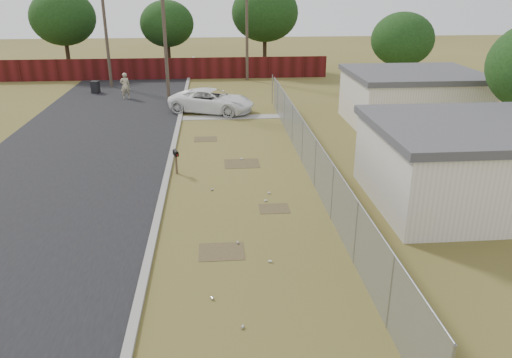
{
  "coord_description": "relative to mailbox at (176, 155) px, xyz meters",
  "views": [
    {
      "loc": [
        -0.89,
        -18.58,
        7.77
      ],
      "look_at": [
        0.55,
        -1.74,
        1.1
      ],
      "focal_mm": 35.0,
      "sensor_mm": 36.0,
      "label": 1
    }
  ],
  "objects": [
    {
      "name": "mailbox",
      "position": [
        0.0,
        0.0,
        0.0
      ],
      "size": [
        0.29,
        0.47,
        1.08
      ],
      "color": "brown",
      "rests_on": "ground"
    },
    {
      "name": "scattered_litter",
      "position": [
        2.63,
        -5.08,
        -0.81
      ],
      "size": [
        2.37,
        12.4,
        0.07
      ],
      "color": "silver",
      "rests_on": "ground"
    },
    {
      "name": "chainlink_fence",
      "position": [
        5.72,
        -0.94,
        -0.06
      ],
      "size": [
        0.1,
        27.06,
        2.02
      ],
      "color": "gray",
      "rests_on": "ground"
    },
    {
      "name": "utility_poles",
      "position": [
        -1.07,
        18.7,
        3.84
      ],
      "size": [
        12.6,
        8.24,
        9.0
      ],
      "color": "brown",
      "rests_on": "ground"
    },
    {
      "name": "pedestrian",
      "position": [
        -4.56,
        15.56,
        0.07
      ],
      "size": [
        0.78,
        0.63,
        1.84
      ],
      "primitive_type": "imported",
      "rotation": [
        0.0,
        0.0,
        3.46
      ],
      "color": "tan",
      "rests_on": "ground"
    },
    {
      "name": "pickup_truck",
      "position": [
        1.58,
        10.97,
        -0.11
      ],
      "size": [
        5.9,
        4.31,
        1.49
      ],
      "primitive_type": "imported",
      "rotation": [
        0.0,
        0.0,
        1.19
      ],
      "color": "white",
      "rests_on": "ground"
    },
    {
      "name": "houses",
      "position": [
        12.3,
        1.17,
        0.71
      ],
      "size": [
        9.3,
        17.24,
        3.1
      ],
      "color": "silver",
      "rests_on": "ground"
    },
    {
      "name": "horizon_trees",
      "position": [
        3.44,
        21.59,
        3.78
      ],
      "size": [
        33.32,
        31.94,
        7.78
      ],
      "color": "#342717",
      "rests_on": "ground"
    },
    {
      "name": "privacy_fence",
      "position": [
        -3.4,
        23.03,
        0.05
      ],
      "size": [
        30.0,
        0.12,
        1.8
      ],
      "primitive_type": "cube",
      "color": "#4F1012",
      "rests_on": "ground"
    },
    {
      "name": "trash_bin",
      "position": [
        -7.14,
        17.69,
        -0.39
      ],
      "size": [
        0.67,
        0.73,
        0.9
      ],
      "color": "black",
      "rests_on": "ground"
    },
    {
      "name": "street",
      "position": [
        -4.16,
        6.08,
        -0.84
      ],
      "size": [
        15.1,
        60.0,
        0.12
      ],
      "color": "black",
      "rests_on": "ground"
    },
    {
      "name": "ground",
      "position": [
        2.6,
        -1.97,
        -0.85
      ],
      "size": [
        120.0,
        120.0,
        0.0
      ],
      "primitive_type": "plane",
      "color": "olive",
      "rests_on": "ground"
    }
  ]
}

